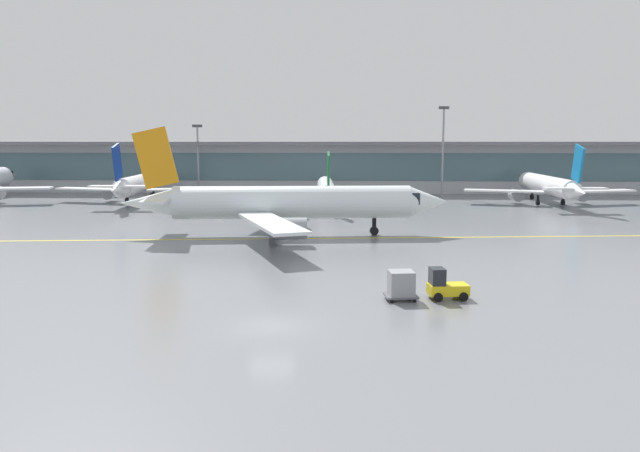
{
  "coord_description": "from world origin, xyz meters",
  "views": [
    {
      "loc": [
        4.11,
        -34.55,
        10.78
      ],
      "look_at": [
        2.02,
        19.17,
        3.0
      ],
      "focal_mm": 35.39,
      "sensor_mm": 36.0,
      "label": 1
    }
  ],
  "objects": [
    {
      "name": "ground_plane",
      "position": [
        0.0,
        0.0,
        0.0
      ],
      "size": [
        400.0,
        400.0,
        0.0
      ],
      "primitive_type": "plane",
      "color": "slate"
    },
    {
      "name": "taxiway_centreline_stripe",
      "position": [
        -1.46,
        30.51,
        0.0
      ],
      "size": [
        109.59,
        10.25,
        0.01
      ],
      "primitive_type": "cube",
      "rotation": [
        0.0,
        0.0,
        0.09
      ],
      "color": "yellow",
      "rests_on": "ground_plane"
    },
    {
      "name": "terminal_concourse",
      "position": [
        0.0,
        86.06,
        4.92
      ],
      "size": [
        200.75,
        11.0,
        9.6
      ],
      "color": "#B2B7BC",
      "rests_on": "ground_plane"
    },
    {
      "name": "gate_airplane_1",
      "position": [
        -28.99,
        66.44,
        2.9
      ],
      "size": [
        27.1,
        29.13,
        9.66
      ],
      "rotation": [
        0.0,
        0.0,
        1.61
      ],
      "color": "white",
      "rests_on": "ground_plane"
    },
    {
      "name": "gate_airplane_2",
      "position": [
        1.38,
        61.0,
        2.58
      ],
      "size": [
        24.11,
        25.95,
        8.6
      ],
      "rotation": [
        0.0,
        0.0,
        1.62
      ],
      "color": "silver",
      "rests_on": "ground_plane"
    },
    {
      "name": "gate_airplane_3",
      "position": [
        36.15,
        65.69,
        2.87
      ],
      "size": [
        26.85,
        28.83,
        9.56
      ],
      "rotation": [
        0.0,
        0.0,
        1.6
      ],
      "color": "white",
      "rests_on": "ground_plane"
    },
    {
      "name": "taxiing_regional_jet",
      "position": [
        -1.92,
        32.46,
        3.5
      ],
      "size": [
        35.3,
        32.69,
        11.69
      ],
      "rotation": [
        0.0,
        0.0,
        0.09
      ],
      "color": "white",
      "rests_on": "ground_plane"
    },
    {
      "name": "baggage_tug",
      "position": [
        10.78,
        6.42,
        0.89
      ],
      "size": [
        2.76,
        1.9,
        2.1
      ],
      "rotation": [
        0.0,
        0.0,
        0.13
      ],
      "color": "yellow",
      "rests_on": "ground_plane"
    },
    {
      "name": "cargo_dolly_lead",
      "position": [
        7.87,
        6.05,
        1.05
      ],
      "size": [
        2.29,
        1.85,
        1.94
      ],
      "rotation": [
        0.0,
        0.0,
        0.13
      ],
      "color": "#595B60",
      "rests_on": "ground_plane"
    },
    {
      "name": "apron_light_mast_1",
      "position": [
        -22.6,
        79.85,
        7.0
      ],
      "size": [
        1.8,
        0.36,
        12.65
      ],
      "color": "gray",
      "rests_on": "ground_plane"
    },
    {
      "name": "apron_light_mast_2",
      "position": [
        21.35,
        77.53,
        8.56
      ],
      "size": [
        1.8,
        0.36,
        15.72
      ],
      "color": "gray",
      "rests_on": "ground_plane"
    }
  ]
}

